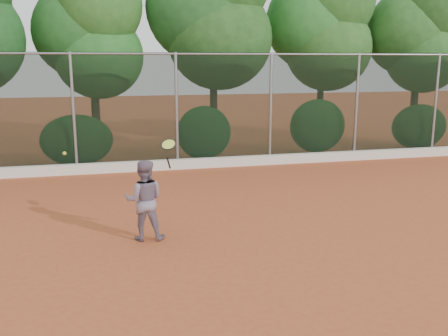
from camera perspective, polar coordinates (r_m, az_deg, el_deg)
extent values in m
plane|color=#B04F29|center=(8.94, 1.55, -9.18)|extent=(80.00, 80.00, 0.00)
cube|color=silver|center=(15.33, -5.21, 0.44)|extent=(24.00, 0.20, 0.30)
imported|color=slate|center=(9.28, -9.10, -3.64)|extent=(0.81, 0.68, 1.50)
cube|color=black|center=(15.26, -5.43, 6.47)|extent=(24.00, 0.01, 3.50)
cylinder|color=gray|center=(15.19, -5.56, 12.86)|extent=(24.00, 0.06, 0.06)
cylinder|color=gray|center=(15.12, -16.81, 5.95)|extent=(0.09, 0.09, 3.50)
cylinder|color=gray|center=(15.26, -5.43, 6.47)|extent=(0.09, 0.09, 3.50)
cylinder|color=gray|center=(15.98, 5.34, 6.72)|extent=(0.09, 0.09, 3.50)
cylinder|color=gray|center=(17.20, 14.90, 6.75)|extent=(0.09, 0.09, 3.50)
cylinder|color=gray|center=(18.82, 23.00, 6.63)|extent=(0.09, 0.09, 3.50)
cylinder|color=#3E2B17|center=(17.45, -14.38, 5.04)|extent=(0.28, 0.28, 2.40)
ellipsoid|color=#205E20|center=(17.23, -14.09, 12.31)|extent=(2.90, 2.40, 2.80)
ellipsoid|color=#1B501B|center=(17.56, -15.92, 14.82)|extent=(3.20, 2.70, 3.10)
ellipsoid|color=#265A1F|center=(17.12, -14.03, 17.69)|extent=(2.70, 2.30, 2.90)
cylinder|color=#3F2518|center=(17.54, -1.19, 6.43)|extent=(0.26, 0.26, 3.00)
ellipsoid|color=#336928|center=(17.41, -0.48, 14.63)|extent=(3.60, 3.00, 3.50)
ellipsoid|color=#2A702B|center=(17.67, -2.38, 17.84)|extent=(3.90, 3.20, 3.80)
cylinder|color=#46301B|center=(19.06, 10.87, 6.23)|extent=(0.24, 0.24, 2.70)
ellipsoid|color=#25531C|center=(18.96, 11.85, 13.27)|extent=(3.20, 2.70, 3.10)
ellipsoid|color=#226324|center=(19.07, 10.16, 16.04)|extent=(3.50, 2.90, 3.40)
cylinder|color=#412E19|center=(20.55, 20.80, 5.79)|extent=(0.28, 0.28, 2.50)
ellipsoid|color=#37762D|center=(20.48, 21.92, 12.01)|extent=(3.00, 2.50, 2.90)
ellipsoid|color=#36762C|center=(20.47, 20.42, 14.37)|extent=(3.30, 2.80, 3.20)
ellipsoid|color=#2A5E23|center=(20.54, 22.69, 16.43)|extent=(2.80, 2.40, 3.00)
ellipsoid|color=#2D6024|center=(16.03, -16.48, 3.05)|extent=(2.20, 1.16, 1.60)
ellipsoid|color=#2A6B28|center=(16.32, -2.31, 4.05)|extent=(1.80, 1.04, 1.76)
ellipsoid|color=#35762D|center=(17.54, 10.64, 4.75)|extent=(2.00, 1.10, 1.84)
ellipsoid|color=#326426|center=(19.54, 21.40, 4.42)|extent=(2.16, 1.12, 1.64)
cylinder|color=black|center=(9.12, -6.35, 0.60)|extent=(0.11, 0.19, 0.25)
torus|color=black|center=(9.00, -6.35, 2.71)|extent=(0.36, 0.34, 0.19)
cylinder|color=#D4E443|center=(9.00, -6.35, 2.71)|extent=(0.30, 0.28, 0.15)
sphere|color=yellow|center=(9.04, -17.76, 1.62)|extent=(0.06, 0.06, 0.06)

